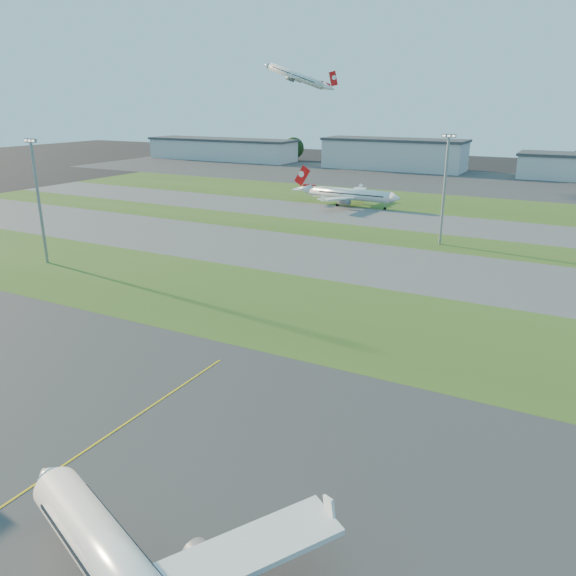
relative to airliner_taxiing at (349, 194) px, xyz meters
The scene contains 16 objects.
grass_strip_a 97.17m from the airliner_taxiing, 75.53° to the right, with size 300.00×34.00×0.01m, color #35531B.
taxiway_a 65.78m from the airliner_taxiing, 68.31° to the right, with size 300.00×32.00×0.01m, color #515154.
grass_strip_b 43.60m from the airliner_taxiing, 56.03° to the right, with size 300.00×18.00×0.01m, color #35531B.
taxiway_b 28.29m from the airliner_taxiing, 30.01° to the right, with size 300.00×26.00×0.01m, color #515154.
grass_strip_c 31.05m from the airliner_taxiing, 38.04° to the left, with size 300.00×40.00×0.01m, color #35531B.
apron_far 82.72m from the airliner_taxiing, 72.92° to the left, with size 400.00×80.00×0.01m, color #333335.
yellow_line 148.97m from the airliner_taxiing, 78.67° to the right, with size 0.25×60.00×0.02m, color gold.
airliner_taxiing is the anchor object (origin of this frame).
airliner_departing 97.12m from the airliner_taxiing, 128.70° to the left, with size 33.15×27.94×10.38m.
light_mast_west 99.52m from the airliner_taxiing, 108.10° to the right, with size 3.20×0.70×25.80m.
light_mast_centre 55.74m from the airliner_taxiing, 44.07° to the right, with size 3.20×0.70×25.80m.
hangar_far_west 166.41m from the airliner_taxiing, 139.08° to the left, with size 91.80×23.00×12.20m.
hangar_west 111.00m from the airliner_taxiing, 100.77° to the left, with size 71.40×23.00×15.20m.
tree_far_west 205.80m from the airliner_taxiing, 143.65° to the left, with size 11.00×11.00×12.00m.
tree_west 150.78m from the airliner_taxiing, 124.66° to the left, with size 12.10×12.10×13.20m.
tree_mid_west 120.08m from the airliner_taxiing, 87.96° to the left, with size 9.90×9.90×10.80m.
Camera 1 is at (45.11, -25.44, 32.83)m, focal length 35.00 mm.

